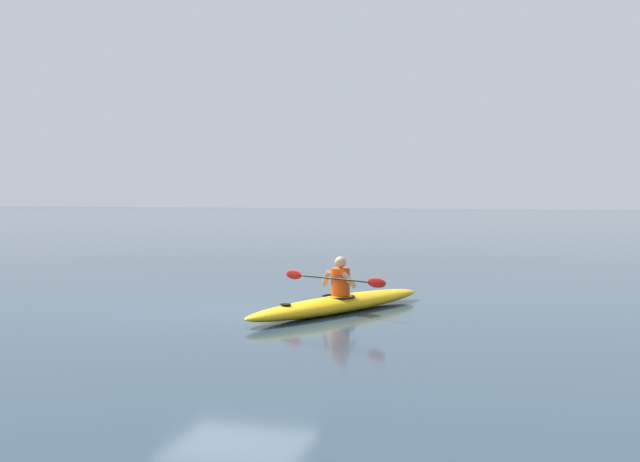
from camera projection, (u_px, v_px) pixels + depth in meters
ground_plane at (238, 312)px, 14.25m from camera, size 160.00×160.00×0.00m
kayak at (339, 304)px, 14.21m from camera, size 2.70×4.48×0.31m
kayaker at (340, 279)px, 14.20m from camera, size 2.12×1.09×0.71m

